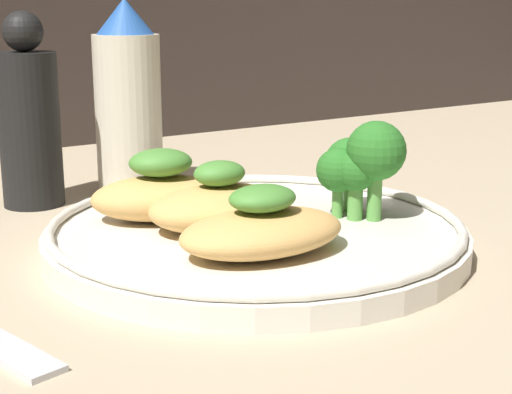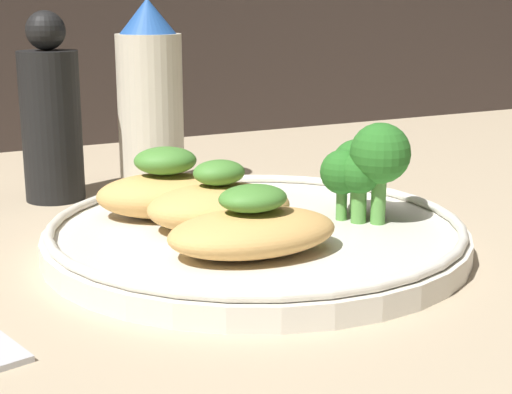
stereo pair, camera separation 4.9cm
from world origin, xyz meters
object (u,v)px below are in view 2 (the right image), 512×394
pepper_grinder (51,117)px  sauce_bottle (156,99)px  broccoli_bunch (368,162)px  plate (256,234)px

pepper_grinder → sauce_bottle: bearing=0.0°
broccoli_bunch → pepper_grinder: bearing=127.4°
broccoli_bunch → sauce_bottle: (-6.88, 20.34, 2.22)cm
broccoli_bunch → pepper_grinder: size_ratio=0.47×
plate → broccoli_bunch: broccoli_bunch is taller
broccoli_bunch → plate: bearing=167.9°
plate → sauce_bottle: 19.86cm
sauce_bottle → plate: bearing=-91.5°
broccoli_bunch → sauce_bottle: sauce_bottle is taller
pepper_grinder → broccoli_bunch: bearing=-52.6°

